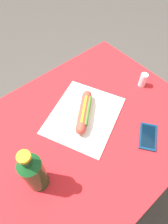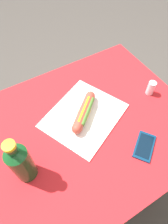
{
  "view_description": "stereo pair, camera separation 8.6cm",
  "coord_description": "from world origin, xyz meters",
  "px_view_note": "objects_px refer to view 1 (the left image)",
  "views": [
    {
      "loc": [
        0.29,
        0.33,
        1.49
      ],
      "look_at": [
        -0.03,
        -0.05,
        0.78
      ],
      "focal_mm": 31.52,
      "sensor_mm": 36.0,
      "label": 1
    },
    {
      "loc": [
        0.22,
        0.38,
        1.49
      ],
      "look_at": [
        -0.03,
        -0.05,
        0.78
      ],
      "focal_mm": 31.52,
      "sensor_mm": 36.0,
      "label": 2
    }
  ],
  "objects_px": {
    "cell_phone": "(148,136)",
    "salt_shaker": "(144,80)",
    "soda_bottle": "(34,172)",
    "hot_dog": "(84,112)"
  },
  "relations": [
    {
      "from": "salt_shaker",
      "to": "cell_phone",
      "type": "bearing_deg",
      "value": 44.17
    },
    {
      "from": "cell_phone",
      "to": "soda_bottle",
      "type": "bearing_deg",
      "value": -17.75
    },
    {
      "from": "cell_phone",
      "to": "salt_shaker",
      "type": "relative_size",
      "value": 2.02
    },
    {
      "from": "cell_phone",
      "to": "soda_bottle",
      "type": "xyz_separation_m",
      "value": [
        0.45,
        -0.14,
        0.1
      ]
    },
    {
      "from": "hot_dog",
      "to": "cell_phone",
      "type": "xyz_separation_m",
      "value": [
        -0.13,
        0.26,
        -0.03
      ]
    },
    {
      "from": "cell_phone",
      "to": "hot_dog",
      "type": "bearing_deg",
      "value": -62.57
    },
    {
      "from": "hot_dog",
      "to": "soda_bottle",
      "type": "relative_size",
      "value": 0.78
    },
    {
      "from": "cell_phone",
      "to": "salt_shaker",
      "type": "height_order",
      "value": "salt_shaker"
    },
    {
      "from": "cell_phone",
      "to": "soda_bottle",
      "type": "height_order",
      "value": "soda_bottle"
    },
    {
      "from": "cell_phone",
      "to": "salt_shaker",
      "type": "bearing_deg",
      "value": -135.83
    }
  ]
}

